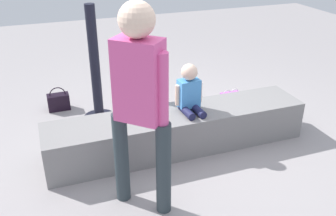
% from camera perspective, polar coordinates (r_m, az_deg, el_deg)
% --- Properties ---
extents(ground_plane, '(12.00, 12.00, 0.00)m').
position_cam_1_polar(ground_plane, '(3.91, 1.49, -5.96)').
color(ground_plane, gray).
extents(concrete_ledge, '(2.63, 0.52, 0.40)m').
position_cam_1_polar(concrete_ledge, '(3.81, 1.53, -3.42)').
color(concrete_ledge, gray).
rests_on(concrete_ledge, ground_plane).
extents(child_seated, '(0.28, 0.32, 0.48)m').
position_cam_1_polar(child_seated, '(3.67, 3.28, 2.60)').
color(child_seated, '#1B1D42').
rests_on(child_seated, concrete_ledge).
extents(adult_standing, '(0.39, 0.38, 1.65)m').
position_cam_1_polar(adult_standing, '(2.68, -4.36, 2.16)').
color(adult_standing, '#2A353B').
rests_on(adult_standing, ground_plane).
extents(cake_plate, '(0.22, 0.22, 0.07)m').
position_cam_1_polar(cake_plate, '(3.72, -2.09, -0.32)').
color(cake_plate, '#E0594C').
rests_on(cake_plate, concrete_ledge).
extents(gift_bag, '(0.24, 0.10, 0.31)m').
position_cam_1_polar(gift_bag, '(4.59, 9.39, 0.82)').
color(gift_bag, '#B259BF').
rests_on(gift_bag, ground_plane).
extents(railing_post, '(0.36, 0.36, 1.34)m').
position_cam_1_polar(railing_post, '(4.30, -10.88, 4.55)').
color(railing_post, black).
rests_on(railing_post, ground_plane).
extents(water_bottle_near_gift, '(0.07, 0.07, 0.20)m').
position_cam_1_polar(water_bottle_near_gift, '(5.03, 3.28, 2.92)').
color(water_bottle_near_gift, silver).
rests_on(water_bottle_near_gift, ground_plane).
extents(party_cup_red, '(0.09, 0.09, 0.10)m').
position_cam_1_polar(party_cup_red, '(4.66, -0.44, 0.41)').
color(party_cup_red, red).
rests_on(party_cup_red, ground_plane).
extents(cake_box_white, '(0.36, 0.39, 0.15)m').
position_cam_1_polar(cake_box_white, '(4.47, -3.27, -0.45)').
color(cake_box_white, white).
rests_on(cake_box_white, ground_plane).
extents(handbag_black_leather, '(0.26, 0.14, 0.30)m').
position_cam_1_polar(handbag_black_leather, '(4.82, -16.28, 0.94)').
color(handbag_black_leather, black).
rests_on(handbag_black_leather, ground_plane).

